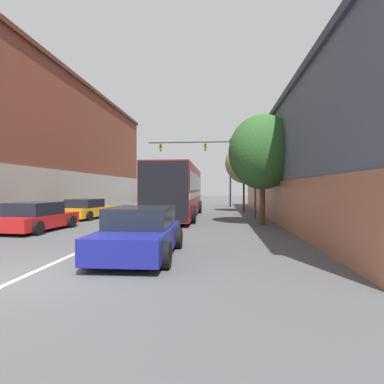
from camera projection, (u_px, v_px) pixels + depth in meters
name	position (u px, v px, depth m)	size (l,w,h in m)	color
ground_plane	(20.00, 278.00, 6.47)	(160.00, 160.00, 0.00)	#4C4C4F
lane_center_line	(160.00, 216.00, 21.40)	(0.14, 41.99, 0.01)	silver
building_left_brick	(41.00, 149.00, 25.86)	(9.69, 27.19, 10.49)	brown
building_right_storefront	(322.00, 165.00, 19.43)	(7.17, 29.47, 6.67)	#4C515B
bus	(177.00, 189.00, 20.21)	(3.06, 11.32, 3.37)	maroon
hatchback_foreground	(140.00, 233.00, 8.61)	(2.22, 4.06, 1.40)	navy
parked_car_left_near	(86.00, 209.00, 19.32)	(2.45, 4.11, 1.28)	orange
parked_car_left_mid	(37.00, 217.00, 13.72)	(2.31, 4.13, 1.32)	red
parked_car_left_far	(156.00, 199.00, 38.53)	(2.31, 4.49, 1.31)	slate
traffic_signal_gantry	(206.00, 158.00, 32.02)	(8.93, 0.36, 7.24)	black
street_lamp	(255.00, 174.00, 19.43)	(0.31, 0.31, 5.05)	#47474C
street_tree_near	(263.00, 152.00, 16.25)	(3.69, 3.32, 5.97)	#4C3823
street_tree_far	(244.00, 163.00, 25.18)	(3.13, 2.82, 5.85)	#4C3823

